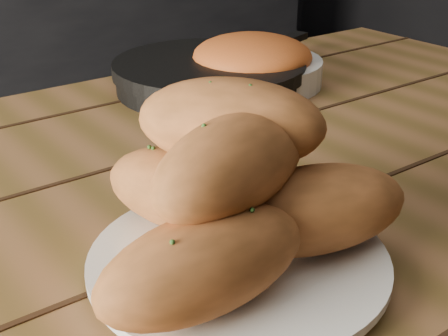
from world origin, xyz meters
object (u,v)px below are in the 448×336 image
at_px(plate, 238,263).
at_px(bowl, 252,63).
at_px(table, 212,265).
at_px(bread_rolls, 235,190).
at_px(skillet, 210,74).

height_order(plate, bowl, bowl).
bearing_deg(table, plate, -117.65).
height_order(table, bread_rolls, bread_rolls).
height_order(plate, bread_rolls, bread_rolls).
bearing_deg(bowl, plate, -130.20).
bearing_deg(table, bread_rolls, -118.73).
relative_size(plate, bread_rolls, 0.85).
bearing_deg(bowl, bread_rolls, -130.58).
xyz_separation_m(skillet, bowl, (0.07, -0.02, 0.01)).
xyz_separation_m(bread_rolls, skillet, (0.27, 0.41, -0.05)).
bearing_deg(bread_rolls, bowl, 49.42).
distance_m(bread_rolls, bowl, 0.52).
relative_size(bread_rolls, skillet, 0.69).
distance_m(skillet, bowl, 0.07).
bearing_deg(table, skillet, 54.65).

